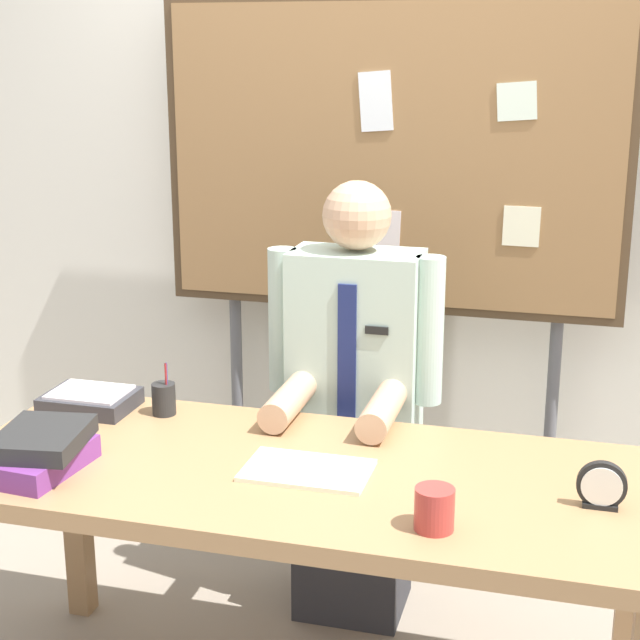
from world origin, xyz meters
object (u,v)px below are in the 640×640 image
person (354,421)px  book_stack (40,451)px  desk (302,499)px  open_notebook (307,470)px  pen_holder (164,399)px  paper_tray (90,400)px  bulletin_board (390,164)px  desk_clock (602,487)px  coffee_mug (434,509)px

person → book_stack: 1.01m
desk → person: person is taller
open_notebook → pen_holder: pen_holder is taller
person → paper_tray: person is taller
desk → paper_tray: 0.78m
book_stack → bulletin_board: bearing=63.2°
person → bulletin_board: size_ratio=0.72×
bulletin_board → open_notebook: bulletin_board is taller
desk_clock → coffee_mug: size_ratio=1.17×
book_stack → desk_clock: (1.39, 0.16, -0.00)m
open_notebook → coffee_mug: 0.42m
bulletin_board → book_stack: size_ratio=6.48×
coffee_mug → desk_clock: bearing=30.1°
open_notebook → desk_clock: size_ratio=2.76×
desk → open_notebook: open_notebook is taller
desk → coffee_mug: 0.47m
person → pen_holder: person is taller
book_stack → paper_tray: 0.44m
book_stack → open_notebook: (0.66, 0.17, -0.05)m
bulletin_board → paper_tray: bearing=-131.1°
person → desk_clock: size_ratio=12.18×
pen_holder → coffee_mug: bearing=-29.6°
bulletin_board → book_stack: bearing=-116.8°
person → open_notebook: bearing=-88.0°
person → open_notebook: (0.02, -0.60, 0.10)m
desk → bulletin_board: bulletin_board is taller
person → book_stack: person is taller
bulletin_board → pen_holder: bearing=-121.4°
book_stack → desk_clock: bearing=6.6°
desk → desk_clock: 0.76m
bulletin_board → coffee_mug: 1.51m
open_notebook → coffee_mug: (0.36, -0.22, 0.04)m
desk → coffee_mug: (0.38, -0.24, 0.14)m
person → book_stack: (-0.64, -0.77, 0.14)m
desk_clock → paper_tray: 1.50m
desk → coffee_mug: coffee_mug is taller
desk → book_stack: 0.68m
coffee_mug → paper_tray: size_ratio=0.38×
person → bulletin_board: bulletin_board is taller
desk_clock → person: bearing=140.6°
person → paper_tray: 0.82m
person → desk_clock: person is taller
paper_tray → book_stack: bearing=-78.2°
desk → paper_tray: (-0.73, 0.25, 0.11)m
book_stack → open_notebook: bearing=14.0°
book_stack → coffee_mug: book_stack is taller
desk → paper_tray: size_ratio=7.03×
open_notebook → person: bearing=92.0°
person → coffee_mug: size_ratio=14.27×
open_notebook → paper_tray: paper_tray is taller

